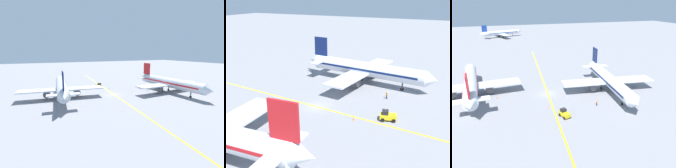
% 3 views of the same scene
% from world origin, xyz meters
% --- Properties ---
extents(ground_plane, '(400.00, 400.00, 0.00)m').
position_xyz_m(ground_plane, '(0.00, 0.00, 0.00)').
color(ground_plane, gray).
extents(apron_yellow_centreline, '(12.47, 119.43, 0.01)m').
position_xyz_m(apron_yellow_centreline, '(0.00, 0.00, 0.00)').
color(apron_yellow_centreline, yellow).
rests_on(apron_yellow_centreline, ground).
extents(airplane_at_gate, '(28.28, 35.54, 10.60)m').
position_xyz_m(airplane_at_gate, '(-21.40, 5.63, 3.71)').
color(airplane_at_gate, silver).
rests_on(airplane_at_gate, ground).
extents(airplane_adjacent_stand, '(28.42, 35.53, 10.60)m').
position_xyz_m(airplane_adjacent_stand, '(18.19, -3.41, 3.71)').
color(airplane_adjacent_stand, silver).
rests_on(airplane_adjacent_stand, ground).
extents(baggage_tug_white, '(2.44, 3.31, 2.11)m').
position_xyz_m(baggage_tug_white, '(0.45, -14.55, 0.90)').
color(baggage_tug_white, gold).
rests_on(baggage_tug_white, ground).
extents(ground_crew_worker, '(0.47, 0.40, 1.68)m').
position_xyz_m(ground_crew_worker, '(10.45, -11.53, 0.91)').
color(ground_crew_worker, '#23232D').
rests_on(ground_crew_worker, ground).
extents(traffic_cone_near_nose, '(0.32, 0.32, 0.55)m').
position_xyz_m(traffic_cone_near_nose, '(-2.18, -8.99, 0.28)').
color(traffic_cone_near_nose, orange).
rests_on(traffic_cone_near_nose, ground).
extents(traffic_cone_mid_apron, '(0.32, 0.32, 0.55)m').
position_xyz_m(traffic_cone_mid_apron, '(-14.61, 1.04, 0.28)').
color(traffic_cone_mid_apron, orange).
rests_on(traffic_cone_mid_apron, ground).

